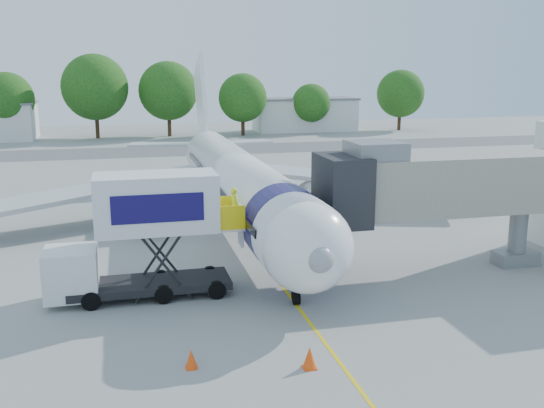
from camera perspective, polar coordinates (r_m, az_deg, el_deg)
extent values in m
plane|color=#989895|center=(35.10, -2.03, -3.76)|extent=(160.00, 160.00, 0.00)
cube|color=yellow|center=(35.10, -2.03, -3.75)|extent=(0.15, 70.00, 0.01)
cube|color=#59595B|center=(75.93, -8.58, 4.99)|extent=(120.00, 10.00, 0.01)
cylinder|color=white|center=(37.26, -3.01, 1.95)|extent=(3.70, 28.00, 3.70)
sphere|color=white|center=(24.02, 3.32, -4.07)|extent=(3.70, 3.70, 3.70)
sphere|color=gray|center=(22.61, 4.48, -5.15)|extent=(1.10, 1.10, 1.10)
cone|color=white|center=(53.86, -6.45, 5.19)|extent=(3.70, 6.00, 3.70)
cube|color=white|center=(54.47, -6.70, 9.70)|extent=(0.35, 7.26, 8.29)
cube|color=#B7B9BC|center=(43.21, 7.91, 2.38)|extent=(16.17, 9.32, 1.42)
cube|color=#B7B9BC|center=(40.25, -16.65, 1.22)|extent=(16.17, 9.32, 1.42)
cylinder|color=#999BA0|center=(40.38, 4.29, 0.30)|extent=(2.10, 3.60, 2.10)
cylinder|color=#999BA0|center=(38.47, -11.48, -0.54)|extent=(2.10, 3.60, 2.10)
cube|color=black|center=(23.62, 3.55, -3.22)|extent=(2.60, 1.39, 0.81)
cylinder|color=#110A4C|center=(26.79, 1.44, -2.28)|extent=(3.73, 2.00, 3.73)
cylinder|color=silver|center=(26.10, 2.28, -7.89)|extent=(0.16, 0.16, 1.50)
cylinder|color=black|center=(26.26, 2.27, -8.76)|extent=(0.25, 0.64, 0.64)
cylinder|color=black|center=(41.20, -0.21, -0.63)|extent=(0.35, 0.90, 0.90)
cylinder|color=black|center=(40.32, -7.41, -1.03)|extent=(0.35, 0.90, 0.90)
cube|color=#9F9788|center=(30.91, 17.27, 1.82)|extent=(13.60, 2.60, 2.80)
cube|color=black|center=(28.28, 6.60, 1.34)|extent=(2.00, 3.20, 3.20)
cube|color=slate|center=(28.58, 9.71, 5.02)|extent=(2.40, 2.40, 0.80)
cylinder|color=slate|center=(33.45, 22.10, -2.86)|extent=(0.90, 0.90, 3.00)
cube|color=slate|center=(33.76, 21.94, -4.74)|extent=(2.20, 1.20, 0.70)
cylinder|color=black|center=(33.25, 20.67, -4.89)|extent=(0.30, 0.70, 0.70)
cylinder|color=black|center=(34.28, 23.17, -4.59)|extent=(0.30, 0.70, 0.70)
cube|color=black|center=(27.61, -11.36, -7.41)|extent=(7.00, 2.30, 0.35)
cube|color=silver|center=(27.45, -18.36, -6.17)|extent=(2.20, 2.20, 2.10)
cube|color=black|center=(27.31, -18.43, -5.28)|extent=(1.90, 2.10, 0.70)
cube|color=silver|center=(26.61, -10.84, 0.16)|extent=(5.20, 2.40, 2.50)
cube|color=#110A4C|center=(25.42, -10.69, -0.42)|extent=(3.80, 0.04, 1.20)
cube|color=silver|center=(27.22, -4.10, -1.97)|extent=(1.10, 2.20, 0.10)
cube|color=yellow|center=(26.08, -3.73, -1.36)|extent=(1.10, 0.06, 1.10)
cube|color=yellow|center=(28.09, -4.49, -0.36)|extent=(1.10, 0.06, 1.10)
cylinder|color=black|center=(26.92, -5.22, -8.08)|extent=(0.80, 0.25, 0.80)
cylinder|color=black|center=(28.87, -5.86, -6.64)|extent=(0.80, 0.25, 0.80)
cylinder|color=black|center=(26.72, -16.66, -8.74)|extent=(0.80, 0.25, 0.80)
cylinder|color=black|center=(28.69, -16.48, -7.24)|extent=(0.80, 0.25, 0.80)
imported|color=#C1DD17|center=(27.06, -3.53, -0.17)|extent=(0.57, 0.69, 1.62)
cube|color=silver|center=(18.14, 1.31, -18.10)|extent=(3.37, 2.20, 1.24)
cube|color=#110A4C|center=(17.94, 1.31, -17.00)|extent=(2.05, 1.84, 0.31)
cylinder|color=black|center=(19.28, 3.88, -17.19)|extent=(0.65, 0.34, 0.62)
cone|color=#FB480D|center=(21.06, 3.56, -14.22)|extent=(0.48, 0.48, 0.77)
cube|color=#FB480D|center=(21.23, 3.54, -15.10)|extent=(0.44, 0.44, 0.04)
cone|color=#FB480D|center=(21.23, -7.61, -14.24)|extent=(0.42, 0.42, 0.67)
cube|color=#FB480D|center=(21.37, -7.58, -15.00)|extent=(0.38, 0.38, 0.04)
cube|color=silver|center=(99.53, 3.08, 8.34)|extent=(16.00, 7.00, 5.00)
cube|color=slate|center=(99.37, 3.10, 9.86)|extent=(16.40, 7.40, 0.30)
cylinder|color=#382314|center=(93.40, -23.47, 6.54)|extent=(0.56, 0.56, 3.35)
sphere|color=#134813|center=(93.13, -23.69, 9.04)|extent=(7.45, 7.45, 7.45)
cylinder|color=#382314|center=(92.19, -16.14, 7.29)|extent=(0.56, 0.56, 4.24)
sphere|color=#134813|center=(91.90, -16.34, 10.51)|extent=(9.43, 9.43, 9.43)
cylinder|color=#382314|center=(92.44, -9.64, 7.51)|extent=(0.56, 0.56, 3.89)
sphere|color=#134813|center=(92.16, -9.75, 10.46)|extent=(8.65, 8.65, 8.65)
cylinder|color=#382314|center=(92.58, -2.75, 7.48)|extent=(0.56, 0.56, 3.27)
sphere|color=#134813|center=(92.31, -2.78, 9.96)|extent=(7.27, 7.27, 7.27)
cylinder|color=#382314|center=(96.70, 3.68, 7.52)|extent=(0.56, 0.56, 2.70)
sphere|color=#134813|center=(96.47, 3.71, 9.47)|extent=(6.00, 6.00, 6.00)
cylinder|color=#382314|center=(102.46, 11.89, 7.78)|extent=(0.56, 0.56, 3.45)
sphere|color=#134813|center=(102.21, 11.99, 10.13)|extent=(7.67, 7.67, 7.67)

